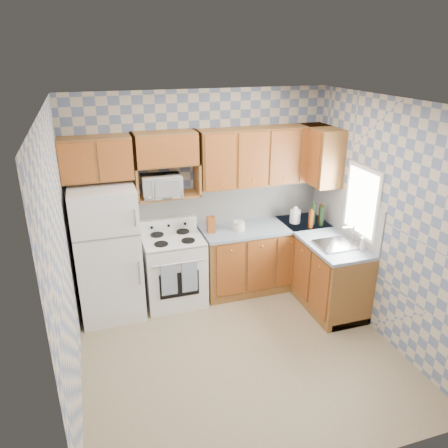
{
  "coord_description": "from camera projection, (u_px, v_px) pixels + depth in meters",
  "views": [
    {
      "loc": [
        -1.39,
        -3.74,
        3.17
      ],
      "look_at": [
        0.05,
        0.75,
        1.25
      ],
      "focal_mm": 35.0,
      "sensor_mm": 36.0,
      "label": 1
    }
  ],
  "objects": [
    {
      "name": "refrigerator",
      "position": [
        108.0,
        253.0,
        5.31
      ],
      "size": [
        0.75,
        0.7,
        1.68
      ],
      "primitive_type": "cube",
      "color": "silver",
      "rests_on": "floor"
    },
    {
      "name": "floor",
      "position": [
        240.0,
        352.0,
        4.89
      ],
      "size": [
        3.4,
        3.4,
        0.0
      ],
      "primitive_type": "plane",
      "color": "#837150",
      "rests_on": "ground"
    },
    {
      "name": "food_containers",
      "position": [
        239.0,
        225.0,
        5.77
      ],
      "size": [
        0.17,
        0.17,
        0.12
      ],
      "primitive_type": null,
      "color": "beige",
      "rests_on": "countertop_back"
    },
    {
      "name": "upper_cabinets_right",
      "position": [
        320.0,
        155.0,
        5.73
      ],
      "size": [
        0.33,
        0.7,
        0.74
      ],
      "primitive_type": "cube",
      "color": "brown",
      "rests_on": "right_wall"
    },
    {
      "name": "cooktop",
      "position": [
        172.0,
        239.0,
        5.54
      ],
      "size": [
        0.76,
        0.65,
        0.02
      ],
      "primitive_type": "cube",
      "color": "silver",
      "rests_on": "stove_body"
    },
    {
      "name": "back_wall",
      "position": [
        201.0,
        195.0,
        5.79
      ],
      "size": [
        3.4,
        0.02,
        2.7
      ],
      "primitive_type": "cube",
      "color": "slate",
      "rests_on": "ground"
    },
    {
      "name": "upper_cabinets_back",
      "position": [
        264.0,
        156.0,
        5.69
      ],
      "size": [
        1.75,
        0.33,
        0.74
      ],
      "primitive_type": "cube",
      "color": "brown",
      "rests_on": "back_wall"
    },
    {
      "name": "backsplash_back",
      "position": [
        230.0,
        202.0,
        5.95
      ],
      "size": [
        2.6,
        0.02,
        0.56
      ],
      "primitive_type": "cube",
      "color": "silver",
      "rests_on": "back_wall"
    },
    {
      "name": "sink",
      "position": [
        337.0,
        245.0,
        5.33
      ],
      "size": [
        0.48,
        0.4,
        0.03
      ],
      "primitive_type": "cube",
      "color": "#B7B7BC",
      "rests_on": "countertop_right"
    },
    {
      "name": "countertop_right",
      "position": [
        322.0,
        236.0,
        5.65
      ],
      "size": [
        0.63,
        1.6,
        0.04
      ],
      "primitive_type": "cube",
      "color": "gray",
      "rests_on": "base_cabinets_right"
    },
    {
      "name": "bottle_1",
      "position": [
        321.0,
        216.0,
        5.87
      ],
      "size": [
        0.06,
        0.06,
        0.27
      ],
      "primitive_type": "cylinder",
      "color": "black",
      "rests_on": "countertop_back"
    },
    {
      "name": "bottle_0",
      "position": [
        313.0,
        215.0,
        5.89
      ],
      "size": [
        0.06,
        0.06,
        0.29
      ],
      "primitive_type": "cylinder",
      "color": "black",
      "rests_on": "countertop_back"
    },
    {
      "name": "bottle_2",
      "position": [
        321.0,
        214.0,
        5.97
      ],
      "size": [
        0.06,
        0.06,
        0.25
      ],
      "primitive_type": "cylinder",
      "color": "#62280B",
      "rests_on": "countertop_back"
    },
    {
      "name": "microwave",
      "position": [
        162.0,
        186.0,
        5.36
      ],
      "size": [
        0.49,
        0.34,
        0.26
      ],
      "primitive_type": "imported",
      "rotation": [
        0.0,
        0.0,
        -0.04
      ],
      "color": "silver",
      "rests_on": "microwave_shelf"
    },
    {
      "name": "upper_cabinets_fridge",
      "position": [
        96.0,
        159.0,
        5.04
      ],
      "size": [
        0.82,
        0.33,
        0.5
      ],
      "primitive_type": "cube",
      "color": "brown",
      "rests_on": "back_wall"
    },
    {
      "name": "base_cabinets_right",
      "position": [
        319.0,
        267.0,
        5.82
      ],
      "size": [
        0.6,
        1.6,
        0.88
      ],
      "primitive_type": "cube",
      "color": "brown",
      "rests_on": "floor"
    },
    {
      "name": "microwave_shelf",
      "position": [
        168.0,
        196.0,
        5.48
      ],
      "size": [
        0.8,
        0.33,
        0.03
      ],
      "primitive_type": "cube",
      "color": "brown",
      "rests_on": "back_wall"
    },
    {
      "name": "soap_bottle",
      "position": [
        363.0,
        244.0,
        5.16
      ],
      "size": [
        0.06,
        0.06,
        0.17
      ],
      "primitive_type": "cylinder",
      "color": "beige",
      "rests_on": "countertop_right"
    },
    {
      "name": "bottle_3",
      "position": [
        311.0,
        219.0,
        5.81
      ],
      "size": [
        0.06,
        0.06,
        0.23
      ],
      "primitive_type": "cylinder",
      "color": "#62280B",
      "rests_on": "countertop_back"
    },
    {
      "name": "stove_body",
      "position": [
        174.0,
        271.0,
        5.71
      ],
      "size": [
        0.76,
        0.65,
        0.9
      ],
      "primitive_type": "cube",
      "color": "silver",
      "rests_on": "floor"
    },
    {
      "name": "right_wall",
      "position": [
        385.0,
        223.0,
        4.86
      ],
      "size": [
        0.02,
        3.2,
        2.7
      ],
      "primitive_type": "cube",
      "color": "slate",
      "rests_on": "ground"
    },
    {
      "name": "base_cabinets_back",
      "position": [
        265.0,
        257.0,
        6.1
      ],
      "size": [
        1.75,
        0.6,
        0.88
      ],
      "primitive_type": "cube",
      "color": "brown",
      "rests_on": "floor"
    },
    {
      "name": "backsplash_right",
      "position": [
        344.0,
        212.0,
        5.62
      ],
      "size": [
        0.02,
        1.6,
        0.56
      ],
      "primitive_type": "cube",
      "color": "silver",
      "rests_on": "right_wall"
    },
    {
      "name": "countertop_back",
      "position": [
        266.0,
        227.0,
        5.92
      ],
      "size": [
        1.77,
        0.63,
        0.04
      ],
      "primitive_type": "cube",
      "color": "gray",
      "rests_on": "base_cabinets_back"
    },
    {
      "name": "knife_block",
      "position": [
        211.0,
        225.0,
        5.67
      ],
      "size": [
        0.1,
        0.1,
        0.21
      ],
      "primitive_type": "cube",
      "rotation": [
        0.0,
        0.0,
        -0.0
      ],
      "color": "brown",
      "rests_on": "countertop_back"
    },
    {
      "name": "window",
      "position": [
        362.0,
        202.0,
        5.21
      ],
      "size": [
        0.02,
        0.66,
        0.86
      ],
      "primitive_type": "cube",
      "color": "silver",
      "rests_on": "right_wall"
    },
    {
      "name": "dish_towel_left",
      "position": [
        169.0,
        280.0,
        5.34
      ],
      "size": [
        0.2,
        0.02,
        0.41
      ],
      "primitive_type": "cube",
      "color": "navy",
      "rests_on": "stove_body"
    },
    {
      "name": "backguard",
      "position": [
        168.0,
        224.0,
        5.74
      ],
      "size": [
        0.76,
        0.08,
        0.17
      ],
      "primitive_type": "cube",
      "color": "silver",
      "rests_on": "cooktop"
    },
    {
      "name": "dish_towel_right",
      "position": [
        190.0,
        277.0,
        5.41
      ],
      "size": [
        0.2,
        0.02,
        0.41
      ],
      "primitive_type": "cube",
      "color": "navy",
      "rests_on": "stove_body"
    },
    {
      "name": "electric_kettle",
      "position": [
        295.0,
        216.0,
        5.99
      ],
      "size": [
        0.14,
        0.14,
        0.18
      ],
      "primitive_type": "cylinder",
      "color": "silver",
      "rests_on": "countertop_back"
    }
  ]
}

